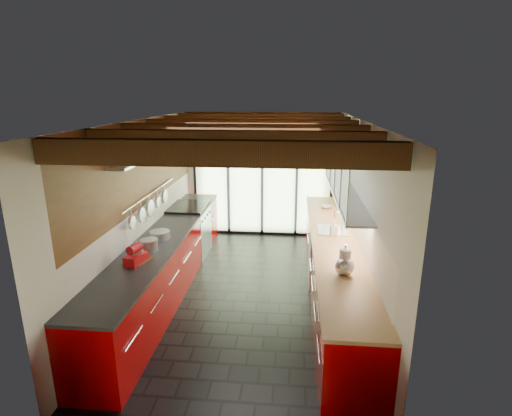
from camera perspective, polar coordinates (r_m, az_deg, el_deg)
name	(u,v)px	position (r m, az deg, el deg)	size (l,w,h in m)	color
ground	(248,293)	(6.30, -1.14, -12.00)	(5.50, 5.50, 0.00)	black
room_shell	(247,188)	(5.71, -1.23, 2.81)	(5.50, 5.50, 5.50)	silver
ceiling_beams	(250,129)	(5.96, -0.85, 11.24)	(3.14, 5.06, 4.90)	#593316
glass_door	(262,159)	(8.34, 0.90, 7.06)	(2.95, 0.10, 2.90)	#C6EAAD
left_counter	(166,262)	(6.36, -12.76, -7.53)	(0.68, 5.00, 0.92)	#9D0002
range_stove	(190,231)	(7.65, -9.47, -3.20)	(0.66, 0.90, 0.97)	silver
right_counter	(333,268)	(6.10, 10.96, -8.48)	(0.68, 5.00, 0.92)	#9D0002
sink_assembly	(333,228)	(6.28, 11.00, -2.82)	(0.45, 0.52, 0.43)	silver
upper_cabinets_right	(347,173)	(5.98, 12.90, 4.94)	(0.34, 3.00, 3.00)	silver
left_wall_fixtures	(151,171)	(6.18, -14.73, 5.13)	(0.28, 2.60, 0.96)	silver
stand_mixer	(136,256)	(5.19, -16.77, -6.53)	(0.24, 0.33, 0.27)	red
pot_large	(149,245)	(5.59, -15.06, -5.10)	(0.24, 0.24, 0.15)	silver
pot_small	(160,235)	(6.00, -13.57, -3.74)	(0.29, 0.29, 0.11)	silver
cutting_board	(138,261)	(5.27, -16.48, -7.25)	(0.24, 0.33, 0.03)	brown
kettle	(345,265)	(4.80, 12.55, -7.95)	(0.24, 0.29, 0.27)	silver
paper_towel	(345,262)	(4.80, 12.56, -7.51)	(0.14, 0.14, 0.37)	white
soap_bottle	(334,228)	(6.06, 11.05, -2.86)	(0.10, 0.10, 0.22)	silver
bowl	(326,207)	(7.49, 9.98, 0.17)	(0.19, 0.19, 0.05)	silver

